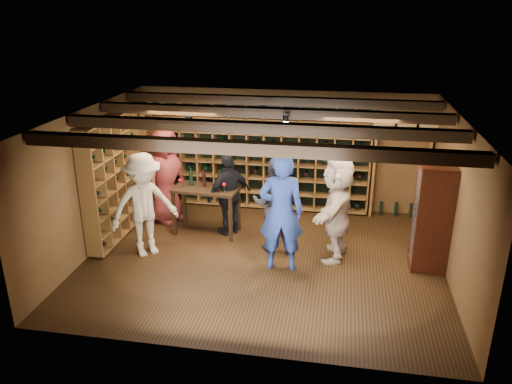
% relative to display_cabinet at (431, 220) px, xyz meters
% --- Properties ---
extents(ground, '(6.00, 6.00, 0.00)m').
position_rel_display_cabinet_xyz_m(ground, '(-2.71, -0.20, -0.86)').
color(ground, black).
rests_on(ground, ground).
extents(room_shell, '(6.00, 6.00, 6.00)m').
position_rel_display_cabinet_xyz_m(room_shell, '(-2.71, -0.15, 1.56)').
color(room_shell, brown).
rests_on(room_shell, ground).
extents(wine_rack_back, '(4.65, 0.30, 2.20)m').
position_rel_display_cabinet_xyz_m(wine_rack_back, '(-3.24, 2.13, 0.29)').
color(wine_rack_back, brown).
rests_on(wine_rack_back, ground).
extents(wine_rack_left, '(0.30, 2.65, 2.20)m').
position_rel_display_cabinet_xyz_m(wine_rack_left, '(-5.54, 0.62, 0.29)').
color(wine_rack_left, brown).
rests_on(wine_rack_left, ground).
extents(crate_shelf, '(1.20, 0.32, 2.07)m').
position_rel_display_cabinet_xyz_m(crate_shelf, '(-0.31, 2.12, 0.71)').
color(crate_shelf, brown).
rests_on(crate_shelf, ground).
extents(display_cabinet, '(0.55, 0.50, 1.75)m').
position_rel_display_cabinet_xyz_m(display_cabinet, '(0.00, 0.00, 0.00)').
color(display_cabinet, '#34120A').
rests_on(display_cabinet, ground).
extents(man_blue_shirt, '(0.77, 0.55, 1.98)m').
position_rel_display_cabinet_xyz_m(man_blue_shirt, '(-2.39, -0.42, 0.14)').
color(man_blue_shirt, navy).
rests_on(man_blue_shirt, ground).
extents(man_grey_suit, '(0.87, 0.70, 1.68)m').
position_rel_display_cabinet_xyz_m(man_grey_suit, '(-2.58, 0.26, -0.02)').
color(man_grey_suit, black).
rests_on(man_grey_suit, ground).
extents(guest_red_floral, '(0.90, 1.08, 1.89)m').
position_rel_display_cabinet_xyz_m(guest_red_floral, '(-4.87, 1.13, 0.09)').
color(guest_red_floral, maroon).
rests_on(guest_red_floral, ground).
extents(guest_woman_black, '(0.92, 0.91, 1.56)m').
position_rel_display_cabinet_xyz_m(guest_woman_black, '(-3.50, 0.74, -0.08)').
color(guest_woman_black, black).
rests_on(guest_woman_black, ground).
extents(guest_khaki, '(1.33, 1.29, 1.82)m').
position_rel_display_cabinet_xyz_m(guest_khaki, '(-4.75, -0.33, 0.06)').
color(guest_khaki, gray).
rests_on(guest_khaki, ground).
extents(guest_beige, '(0.77, 1.74, 1.81)m').
position_rel_display_cabinet_xyz_m(guest_beige, '(-1.51, 0.11, 0.05)').
color(guest_beige, tan).
rests_on(guest_beige, ground).
extents(tasting_table, '(1.26, 0.71, 1.20)m').
position_rel_display_cabinet_xyz_m(tasting_table, '(-3.94, 0.68, -0.05)').
color(tasting_table, black).
rests_on(tasting_table, ground).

